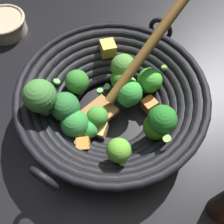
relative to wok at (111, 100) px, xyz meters
The scene contains 3 objects.
ground_plane 0.06m from the wok, 11.62° to the right, with size 4.00×4.00×0.00m, color black.
wok is the anchor object (origin of this frame).
prep_bowl 0.37m from the wok, 100.38° to the left, with size 0.11×0.11×0.04m.
Camera 1 is at (-0.16, -0.21, 0.48)m, focal length 41.59 mm.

